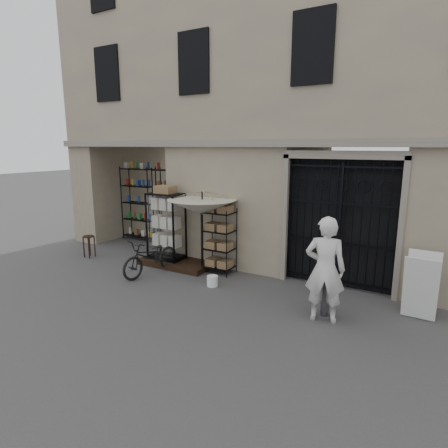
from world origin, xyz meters
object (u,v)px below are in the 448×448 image
Objects in this scene: shopkeeper at (322,320)px; easel_sign at (421,286)px; market_umbrella at (202,203)px; white_bucket at (212,281)px; bicycle at (152,274)px; wire_rack at (219,242)px; wooden_stool at (89,246)px; display_cabinet at (166,230)px; steel_bollard at (325,293)px.

shopkeeper is 1.61× the size of easel_sign.
white_bucket is at bearing -45.21° from market_umbrella.
market_umbrella reaches higher than bicycle.
wire_rack reaches higher than easel_sign.
wire_rack is 2.61× the size of wooden_stool.
display_cabinet is 2.51m from wooden_stool.
white_bucket is at bearing -20.60° from shopkeeper.
display_cabinet is 6.20m from easel_sign.
easel_sign is at bearing 13.30° from bicycle.
wooden_stool is at bearing -170.27° from market_umbrella.
market_umbrella reaches higher than shopkeeper.
wooden_stool is (-4.31, 0.17, 0.21)m from white_bucket.
market_umbrella is 9.79× the size of white_bucket.
easel_sign is (4.57, -0.33, -0.18)m from wire_rack.
white_bucket is 1.77m from bicycle.
display_cabinet is 1.11× the size of bicycle.
steel_bollard is (2.66, -0.22, 0.32)m from white_bucket.
market_umbrella is 1.42× the size of bicycle.
steel_bollard is at bearing -151.30° from easel_sign.
market_umbrella reaches higher than wire_rack.
display_cabinet is at bearing 167.60° from steel_bollard.
wooden_stool reaches higher than shopkeeper.
display_cabinet is 1.59× the size of easel_sign.
display_cabinet is at bearing -26.15° from shopkeeper.
wire_rack reaches higher than bicycle.
wire_rack is at bearing 10.33° from wooden_stool.
shopkeeper is at bearing -25.75° from wire_rack.
wire_rack is at bearing -34.97° from shopkeeper.
wire_rack is 1.89m from bicycle.
display_cabinet reaches higher than steel_bollard.
bicycle is at bearing -147.87° from wire_rack.
wooden_stool is 0.71× the size of steel_bollard.
market_umbrella is 3.90× the size of wooden_stool.
display_cabinet is at bearing 179.11° from market_umbrella.
bicycle is 6.05m from easel_sign.
shopkeeper is at bearing -84.70° from steel_bollard.
bicycle reaches higher than wooden_stool.
bicycle reaches higher than white_bucket.
easel_sign is (1.54, 1.00, 0.63)m from shopkeeper.
white_bucket is (0.77, -0.77, -1.66)m from market_umbrella.
display_cabinet is at bearing 110.39° from bicycle.
white_bucket is 0.40× the size of wooden_stool.
steel_bollard reaches higher than shopkeeper.
shopkeeper is at bearing 6.61° from display_cabinet.
steel_bollard reaches higher than bicycle.
market_umbrella reaches higher than steel_bollard.
market_umbrella is 4.07m from shopkeeper.
shopkeeper is (2.69, -0.44, -0.12)m from white_bucket.
steel_bollard is at bearing -3.21° from wooden_stool.
easel_sign is at bearing 19.30° from display_cabinet.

